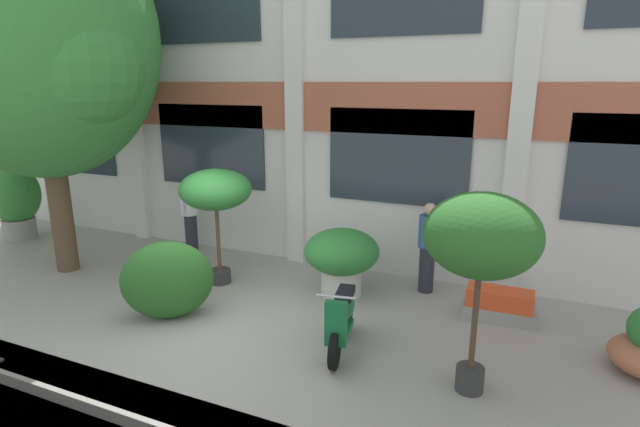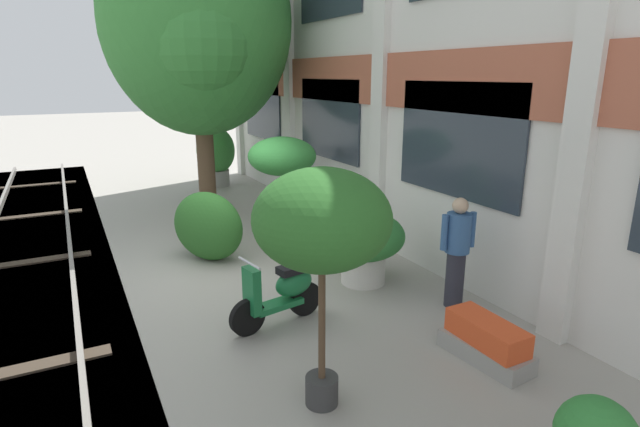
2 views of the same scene
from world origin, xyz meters
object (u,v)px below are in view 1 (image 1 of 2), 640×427
at_px(broadleaf_tree, 38,43).
at_px(potted_plant_low_pan, 482,239).
at_px(potted_plant_fluted_column, 14,196).
at_px(resident_by_doorway, 428,245).
at_px(potted_plant_square_trough, 499,306).
at_px(potted_plant_stone_basin, 342,256).
at_px(scooter_near_curb, 342,318).
at_px(potted_plant_terracotta_small, 216,192).
at_px(topiary_hedge, 168,280).
at_px(resident_watching_tracks, 190,215).

xyz_separation_m(broadleaf_tree, potted_plant_low_pan, (7.73, -0.94, -2.31)).
distance_m(potted_plant_fluted_column, resident_by_doorway, 9.41).
relative_size(broadleaf_tree, resident_by_doorway, 4.28).
xyz_separation_m(potted_plant_square_trough, potted_plant_low_pan, (-0.17, -2.04, 1.65)).
xyz_separation_m(broadleaf_tree, potted_plant_stone_basin, (5.32, 1.05, -3.51)).
xyz_separation_m(scooter_near_curb, resident_by_doorway, (0.65, 2.38, 0.41)).
xyz_separation_m(potted_plant_terracotta_small, potted_plant_fluted_column, (-5.86, 0.38, -0.68)).
bearing_deg(resident_by_doorway, topiary_hedge, -133.26).
relative_size(scooter_near_curb, resident_by_doorway, 0.86).
bearing_deg(resident_watching_tracks, scooter_near_curb, -25.65).
height_order(potted_plant_square_trough, resident_by_doorway, resident_by_doorway).
bearing_deg(potted_plant_stone_basin, broadleaf_tree, -168.86).
xyz_separation_m(potted_plant_terracotta_small, scooter_near_curb, (2.87, -1.26, -1.25)).
distance_m(broadleaf_tree, potted_plant_stone_basin, 6.46).
distance_m(potted_plant_square_trough, resident_watching_tracks, 6.35).
distance_m(potted_plant_square_trough, topiary_hedge, 5.09).
bearing_deg(potted_plant_square_trough, potted_plant_terracotta_small, -174.37).
xyz_separation_m(resident_watching_tracks, topiary_hedge, (1.59, -2.62, -0.23)).
relative_size(potted_plant_low_pan, topiary_hedge, 1.74).
bearing_deg(potted_plant_stone_basin, topiary_hedge, -138.09).
xyz_separation_m(potted_plant_terracotta_small, topiary_hedge, (0.09, -1.48, -1.07)).
relative_size(broadleaf_tree, potted_plant_terracotta_small, 3.25).
bearing_deg(resident_watching_tracks, potted_plant_terracotta_small, -34.10).
relative_size(potted_plant_low_pan, scooter_near_curb, 1.75).
distance_m(potted_plant_terracotta_small, resident_watching_tracks, 2.07).
relative_size(potted_plant_terracotta_small, resident_by_doorway, 1.32).
xyz_separation_m(potted_plant_terracotta_small, potted_plant_low_pan, (4.61, -1.57, 0.21)).
bearing_deg(potted_plant_fluted_column, resident_watching_tracks, 10.00).
bearing_deg(resident_watching_tracks, potted_plant_square_trough, -2.93).
height_order(potted_plant_terracotta_small, topiary_hedge, potted_plant_terracotta_small).
height_order(resident_by_doorway, topiary_hedge, resident_by_doorway).
bearing_deg(potted_plant_terracotta_small, potted_plant_square_trough, 5.63).
height_order(broadleaf_tree, potted_plant_low_pan, broadleaf_tree).
relative_size(broadleaf_tree, potted_plant_low_pan, 2.83).
distance_m(potted_plant_terracotta_small, scooter_near_curb, 3.38).
height_order(scooter_near_curb, resident_by_doorway, resident_by_doorway).
bearing_deg(scooter_near_curb, potted_plant_fluted_column, -111.14).
distance_m(potted_plant_terracotta_small, resident_by_doorway, 3.79).
xyz_separation_m(potted_plant_stone_basin, topiary_hedge, (-2.12, -1.90, -0.07)).
relative_size(potted_plant_stone_basin, potted_plant_square_trough, 1.14).
height_order(potted_plant_terracotta_small, resident_watching_tracks, potted_plant_terracotta_small).
bearing_deg(scooter_near_curb, broadleaf_tree, -106.57).
relative_size(potted_plant_fluted_column, resident_watching_tracks, 1.14).
bearing_deg(potted_plant_square_trough, broadleaf_tree, -172.08).
xyz_separation_m(potted_plant_stone_basin, potted_plant_low_pan, (2.41, -1.99, 1.20)).
bearing_deg(broadleaf_tree, resident_watching_tracks, 47.64).
height_order(resident_watching_tracks, topiary_hedge, resident_watching_tracks).
relative_size(potted_plant_terracotta_small, scooter_near_curb, 1.53).
relative_size(potted_plant_stone_basin, potted_plant_low_pan, 0.53).
xyz_separation_m(potted_plant_square_trough, resident_by_doorway, (-1.26, 0.65, 0.61)).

